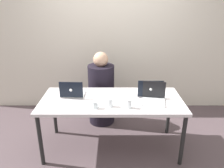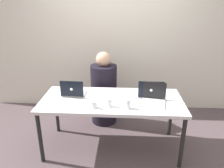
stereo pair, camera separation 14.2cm
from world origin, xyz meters
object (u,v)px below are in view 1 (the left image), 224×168
(person_at_center, at_px, (102,92))
(water_glass_right, at_px, (129,104))
(laptop_front_right, at_px, (154,98))
(water_glass_left, at_px, (95,105))
(water_glass_center, at_px, (111,103))
(laptop_back_right, at_px, (150,92))
(laptop_back_left, at_px, (73,93))

(person_at_center, xyz_separation_m, water_glass_right, (0.37, -0.94, 0.25))
(laptop_front_right, relative_size, water_glass_left, 3.76)
(laptop_front_right, relative_size, water_glass_center, 3.24)
(laptop_back_right, height_order, water_glass_left, laptop_back_right)
(laptop_back_left, xyz_separation_m, water_glass_left, (0.32, -0.35, -0.01))
(laptop_back_right, distance_m, laptop_back_left, 1.02)
(laptop_back_left, relative_size, laptop_front_right, 0.95)
(laptop_back_left, height_order, laptop_front_right, laptop_front_right)
(laptop_back_left, xyz_separation_m, water_glass_center, (0.50, -0.31, -0.01))
(laptop_back_right, bearing_deg, water_glass_right, 51.97)
(person_at_center, height_order, water_glass_right, person_at_center)
(person_at_center, xyz_separation_m, water_glass_center, (0.15, -0.90, 0.25))
(laptop_back_right, height_order, laptop_back_left, laptop_back_right)
(laptop_front_right, relative_size, water_glass_right, 2.93)
(laptop_back_left, bearing_deg, laptop_back_right, -176.77)
(person_at_center, bearing_deg, laptop_back_right, 148.25)
(water_glass_center, bearing_deg, laptop_back_left, 148.34)
(person_at_center, height_order, laptop_front_right, person_at_center)
(laptop_back_left, bearing_deg, water_glass_left, 134.62)
(laptop_back_left, relative_size, water_glass_left, 3.57)
(laptop_front_right, bearing_deg, laptop_back_left, -178.01)
(person_at_center, relative_size, laptop_front_right, 3.64)
(person_at_center, distance_m, water_glass_left, 0.98)
(water_glass_right, xyz_separation_m, water_glass_left, (-0.40, -0.01, -0.01))
(laptop_front_right, distance_m, water_glass_left, 0.74)
(person_at_center, bearing_deg, water_glass_right, 120.52)
(water_glass_left, bearing_deg, water_glass_right, 1.21)
(water_glass_right, bearing_deg, person_at_center, 111.64)
(laptop_front_right, xyz_separation_m, water_glass_center, (-0.54, -0.14, -0.01))
(water_glass_left, bearing_deg, laptop_back_right, 28.03)
(person_at_center, relative_size, laptop_back_left, 3.82)
(water_glass_left, bearing_deg, water_glass_center, 13.73)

